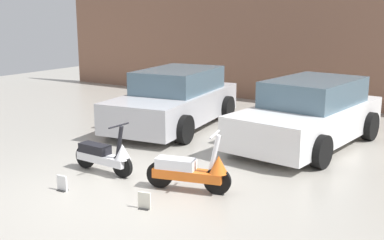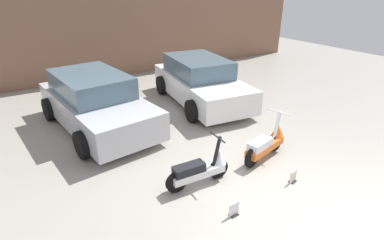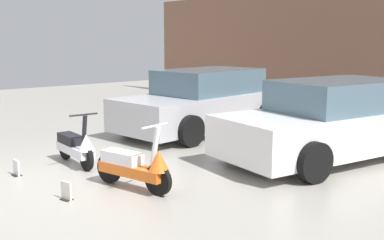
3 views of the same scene
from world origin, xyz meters
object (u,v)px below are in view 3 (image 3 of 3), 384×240
object	(u,v)px
scooter_front_left	(76,146)
car_rear_left	(203,102)
car_rear_center	(331,121)
scooter_front_right	(136,166)
placard_near_right_scooter	(66,192)
placard_near_left_scooter	(16,169)

from	to	relation	value
scooter_front_left	car_rear_left	world-z (taller)	car_rear_left
scooter_front_left	car_rear_center	bearing A→B (deg)	59.68
scooter_front_right	car_rear_left	size ratio (longest dim) A/B	0.32
scooter_front_right	car_rear_center	bearing A→B (deg)	66.13
scooter_front_left	car_rear_left	bearing A→B (deg)	107.15
car_rear_center	placard_near_right_scooter	xyz separation A→B (m)	(-0.85, -4.79, -0.57)
car_rear_left	placard_near_right_scooter	bearing A→B (deg)	21.86
placard_near_right_scooter	car_rear_left	bearing A→B (deg)	119.46
scooter_front_right	car_rear_center	size ratio (longest dim) A/B	0.32
car_rear_left	placard_near_left_scooter	bearing A→B (deg)	4.33
car_rear_left	placard_near_right_scooter	size ratio (longest dim) A/B	17.27
placard_near_left_scooter	placard_near_right_scooter	world-z (taller)	same
car_rear_left	placard_near_left_scooter	world-z (taller)	car_rear_left
car_rear_center	placard_near_left_scooter	distance (m)	5.53
scooter_front_left	scooter_front_right	xyz separation A→B (m)	(1.81, 0.08, 0.02)
scooter_front_left	placard_near_left_scooter	world-z (taller)	scooter_front_left
car_rear_center	placard_near_left_scooter	size ratio (longest dim) A/B	16.98
placard_near_left_scooter	placard_near_right_scooter	size ratio (longest dim) A/B	1.00
car_rear_center	scooter_front_left	bearing A→B (deg)	-25.81
car_rear_left	scooter_front_left	bearing A→B (deg)	7.55
car_rear_left	placard_near_left_scooter	xyz separation A→B (m)	(1.01, -4.76, -0.58)
car_rear_center	car_rear_left	bearing A→B (deg)	-80.69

